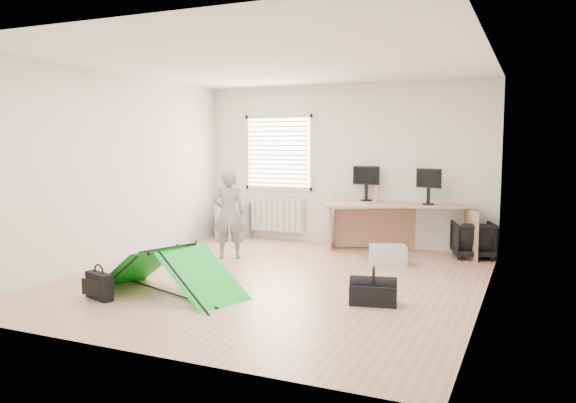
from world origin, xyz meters
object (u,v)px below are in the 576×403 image
at_px(monitor_right, 429,191).
at_px(duffel_bag, 373,294).
at_px(filing_cabinet, 233,221).
at_px(desk, 397,228).
at_px(monitor_left, 366,188).
at_px(kite, 169,271).
at_px(person, 229,214).
at_px(laptop_bag, 99,286).
at_px(storage_crate, 388,255).
at_px(thermos, 377,194).
at_px(office_chair, 473,240).

xyz_separation_m(monitor_right, duffel_bag, (-0.04, -3.02, -0.87)).
bearing_deg(filing_cabinet, monitor_right, 7.16).
bearing_deg(monitor_right, desk, -147.19).
relative_size(monitor_left, kite, 0.25).
bearing_deg(person, laptop_bag, 56.33).
relative_size(person, storage_crate, 2.68).
distance_m(filing_cabinet, person, 1.77).
bearing_deg(storage_crate, thermos, 113.47).
xyz_separation_m(kite, laptop_bag, (-0.59, -0.48, -0.12)).
bearing_deg(duffel_bag, office_chair, 64.37).
bearing_deg(storage_crate, person, -167.44).
relative_size(thermos, office_chair, 0.43).
xyz_separation_m(office_chair, duffel_bag, (-0.72, -3.00, -0.17)).
height_order(filing_cabinet, office_chair, filing_cabinet).
bearing_deg(filing_cabinet, duffel_bag, -34.36).
xyz_separation_m(monitor_left, kite, (-1.23, -3.74, -0.71)).
bearing_deg(thermos, desk, -9.94).
bearing_deg(office_chair, desk, -13.77).
xyz_separation_m(filing_cabinet, duffel_bag, (3.41, -3.03, -0.21)).
distance_m(thermos, storage_crate, 1.34).
height_order(thermos, office_chair, thermos).
height_order(person, storage_crate, person).
xyz_separation_m(storage_crate, laptop_bag, (-2.49, -3.02, 0.01)).
bearing_deg(person, duffel_bag, 121.46).
height_order(monitor_right, person, person).
relative_size(desk, monitor_right, 5.27).
height_order(office_chair, laptop_bag, office_chair).
bearing_deg(kite, person, 120.53).
relative_size(office_chair, kite, 0.35).
xyz_separation_m(thermos, kite, (-1.46, -3.55, -0.63)).
height_order(filing_cabinet, monitor_right, monitor_right).
bearing_deg(duffel_bag, storage_crate, 87.20).
bearing_deg(thermos, monitor_left, 139.63).
distance_m(monitor_left, person, 2.38).
bearing_deg(laptop_bag, thermos, 81.34).
height_order(monitor_right, kite, monitor_right).
height_order(desk, office_chair, desk).
xyz_separation_m(monitor_left, laptop_bag, (-1.82, -4.23, -0.83)).
bearing_deg(storage_crate, duffel_bag, -80.59).
bearing_deg(monitor_right, filing_cabinet, -156.72).
xyz_separation_m(monitor_right, laptop_bag, (-2.86, -4.05, -0.83)).
distance_m(desk, kite, 3.93).
bearing_deg(monitor_left, storage_crate, -60.71).
relative_size(desk, duffel_bag, 4.54).
bearing_deg(office_chair, kite, 33.57).
bearing_deg(thermos, office_chair, -0.13).
bearing_deg(office_chair, filing_cabinet, -16.99).
bearing_deg(office_chair, laptop_bag, 32.05).
relative_size(office_chair, storage_crate, 1.22).
distance_m(kite, laptop_bag, 0.77).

